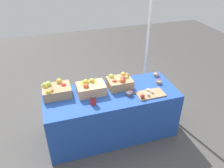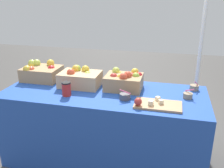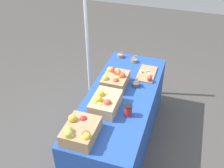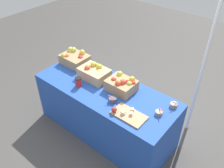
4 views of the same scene
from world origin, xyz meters
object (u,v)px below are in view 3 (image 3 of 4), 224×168
at_px(apple_crate_left, 80,131).
at_px(cutting_board_front, 147,74).
at_px(sample_bowl_mid, 136,84).
at_px(sample_bowl_near, 134,61).
at_px(apple_crate_middle, 105,102).
at_px(sample_bowl_far, 120,56).
at_px(apple_crate_right, 115,79).
at_px(tent_pole, 86,28).
at_px(coffee_cup, 128,110).

bearing_deg(apple_crate_left, cutting_board_front, -17.37).
bearing_deg(sample_bowl_mid, sample_bowl_near, 16.63).
relative_size(cutting_board_front, sample_bowl_near, 3.97).
xyz_separation_m(apple_crate_middle, sample_bowl_far, (1.10, 0.15, -0.06)).
distance_m(apple_crate_left, sample_bowl_mid, 1.02).
bearing_deg(apple_crate_middle, apple_crate_right, 2.90).
bearing_deg(tent_pole, apple_crate_middle, -150.02).
distance_m(sample_bowl_near, coffee_cup, 1.08).
height_order(cutting_board_front, sample_bowl_far, sample_bowl_far).
distance_m(apple_crate_left, sample_bowl_far, 1.57).
height_order(apple_crate_right, sample_bowl_near, apple_crate_right).
bearing_deg(apple_crate_left, apple_crate_right, -3.81).
bearing_deg(sample_bowl_mid, apple_crate_left, 162.27).
height_order(apple_crate_middle, sample_bowl_far, apple_crate_middle).
distance_m(apple_crate_left, apple_crate_middle, 0.47).
bearing_deg(cutting_board_front, apple_crate_right, 134.79).
relative_size(apple_crate_right, sample_bowl_near, 3.58).
xyz_separation_m(cutting_board_front, sample_bowl_mid, (-0.27, 0.08, 0.01)).
distance_m(sample_bowl_near, sample_bowl_mid, 0.56).
height_order(apple_crate_left, sample_bowl_mid, apple_crate_left).
bearing_deg(apple_crate_middle, apple_crate_left, 169.86).
bearing_deg(sample_bowl_near, sample_bowl_mid, -163.37).
xyz_separation_m(sample_bowl_near, coffee_cup, (-1.06, -0.20, 0.04)).
bearing_deg(apple_crate_middle, coffee_cup, -95.56).
relative_size(apple_crate_middle, apple_crate_right, 1.13).
distance_m(cutting_board_front, sample_bowl_far, 0.56).
relative_size(apple_crate_left, apple_crate_middle, 0.97).
height_order(apple_crate_left, apple_crate_right, apple_crate_left).
xyz_separation_m(apple_crate_right, coffee_cup, (-0.47, -0.29, -0.02)).
bearing_deg(apple_crate_middle, cutting_board_front, -21.50).
relative_size(apple_crate_middle, sample_bowl_mid, 3.86).
relative_size(cutting_board_front, sample_bowl_mid, 3.79).
height_order(sample_bowl_near, coffee_cup, coffee_cup).
distance_m(sample_bowl_far, tent_pole, 0.62).
xyz_separation_m(apple_crate_middle, coffee_cup, (-0.03, -0.27, -0.02)).
bearing_deg(cutting_board_front, apple_crate_middle, 158.50).
distance_m(apple_crate_right, tent_pole, 1.00).
xyz_separation_m(sample_bowl_near, sample_bowl_mid, (-0.53, -0.16, 0.00)).
distance_m(sample_bowl_mid, coffee_cup, 0.53).
relative_size(coffee_cup, tent_pole, 0.06).
height_order(apple_crate_left, tent_pole, tent_pole).
relative_size(apple_crate_left, sample_bowl_far, 3.81).
height_order(apple_crate_left, sample_bowl_far, apple_crate_left).
relative_size(sample_bowl_far, tent_pole, 0.05).
height_order(apple_crate_middle, cutting_board_front, apple_crate_middle).
xyz_separation_m(sample_bowl_mid, tent_pole, (0.67, 0.90, 0.32)).
relative_size(apple_crate_right, cutting_board_front, 0.90).
distance_m(sample_bowl_far, coffee_cup, 1.20).
distance_m(apple_crate_middle, sample_bowl_far, 1.11).
xyz_separation_m(cutting_board_front, tent_pole, (0.40, 0.98, 0.33)).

